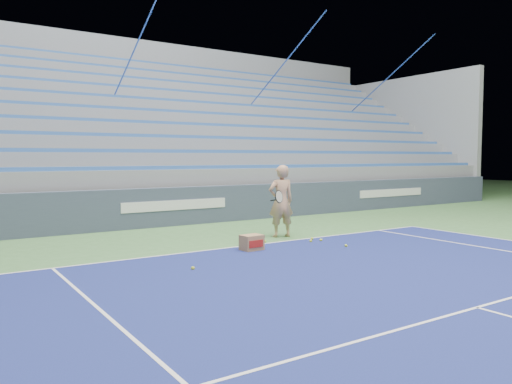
% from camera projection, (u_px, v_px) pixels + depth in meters
% --- Properties ---
extents(sponsor_barrier, '(30.00, 0.32, 1.10)m').
position_uv_depth(sponsor_barrier, '(174.00, 206.00, 14.32)').
color(sponsor_barrier, '#3B4559').
rests_on(sponsor_barrier, ground).
extents(bleachers, '(31.00, 9.15, 7.30)m').
position_uv_depth(bleachers, '(111.00, 147.00, 18.95)').
color(bleachers, gray).
rests_on(bleachers, ground).
extents(tennis_player, '(0.97, 0.90, 1.77)m').
position_uv_depth(tennis_player, '(281.00, 201.00, 12.23)').
color(tennis_player, tan).
rests_on(tennis_player, ground).
extents(ball_box, '(0.46, 0.37, 0.33)m').
position_uv_depth(ball_box, '(252.00, 243.00, 10.49)').
color(ball_box, '#9E754C').
rests_on(ball_box, ground).
extents(tennis_ball_0, '(0.07, 0.07, 0.07)m').
position_uv_depth(tennis_ball_0, '(193.00, 268.00, 8.67)').
color(tennis_ball_0, '#CAD92C').
rests_on(tennis_ball_0, ground).
extents(tennis_ball_1, '(0.07, 0.07, 0.07)m').
position_uv_depth(tennis_ball_1, '(321.00, 240.00, 11.63)').
color(tennis_ball_1, '#CAD92C').
rests_on(tennis_ball_1, ground).
extents(tennis_ball_2, '(0.07, 0.07, 0.07)m').
position_uv_depth(tennis_ball_2, '(346.00, 246.00, 10.87)').
color(tennis_ball_2, '#CAD92C').
rests_on(tennis_ball_2, ground).
extents(tennis_ball_3, '(0.07, 0.07, 0.07)m').
position_uv_depth(tennis_ball_3, '(265.00, 241.00, 11.43)').
color(tennis_ball_3, '#CAD92C').
rests_on(tennis_ball_3, ground).
extents(tennis_ball_4, '(0.07, 0.07, 0.07)m').
position_uv_depth(tennis_ball_4, '(311.00, 241.00, 11.49)').
color(tennis_ball_4, '#CAD92C').
rests_on(tennis_ball_4, ground).
extents(tennis_ball_5, '(0.07, 0.07, 0.07)m').
position_uv_depth(tennis_ball_5, '(312.00, 239.00, 11.80)').
color(tennis_ball_5, '#CAD92C').
rests_on(tennis_ball_5, ground).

